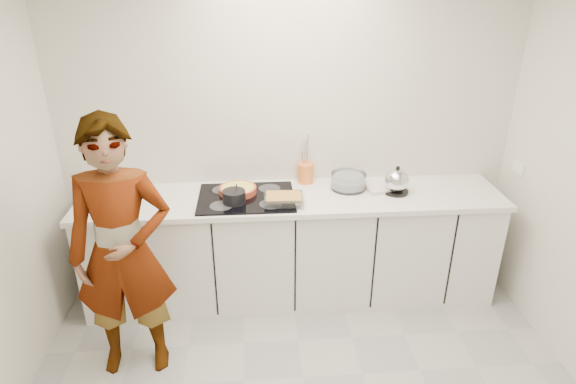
{
  "coord_description": "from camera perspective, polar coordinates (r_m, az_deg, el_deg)",
  "views": [
    {
      "loc": [
        -0.28,
        -2.03,
        2.48
      ],
      "look_at": [
        -0.05,
        1.05,
        1.05
      ],
      "focal_mm": 30.0,
      "sensor_mm": 36.0,
      "label": 1
    }
  ],
  "objects": [
    {
      "name": "wall_back",
      "position": [
        3.83,
        0.13,
        6.88
      ],
      "size": [
        3.6,
        0.0,
        2.6
      ],
      "primitive_type": "cube",
      "color": "silver",
      "rests_on": "ground"
    },
    {
      "name": "base_cabinets",
      "position": [
        3.9,
        0.48,
        -6.78
      ],
      "size": [
        3.2,
        0.58,
        0.87
      ],
      "primitive_type": "cube",
      "color": "white",
      "rests_on": "floor"
    },
    {
      "name": "countertop",
      "position": [
        3.68,
        0.51,
        -0.74
      ],
      "size": [
        3.24,
        0.64,
        0.04
      ],
      "primitive_type": "cube",
      "color": "white",
      "rests_on": "base_cabinets"
    },
    {
      "name": "hob",
      "position": [
        3.64,
        -4.96,
        -0.67
      ],
      "size": [
        0.72,
        0.54,
        0.01
      ],
      "primitive_type": "cube",
      "color": "black",
      "rests_on": "countertop"
    },
    {
      "name": "tart_dish",
      "position": [
        3.7,
        -5.98,
        0.28
      ],
      "size": [
        0.32,
        0.32,
        0.05
      ],
      "color": "#A53D25",
      "rests_on": "hob"
    },
    {
      "name": "saucepan",
      "position": [
        3.54,
        -6.41,
        -0.55
      ],
      "size": [
        0.2,
        0.2,
        0.16
      ],
      "color": "black",
      "rests_on": "hob"
    },
    {
      "name": "baking_dish",
      "position": [
        3.53,
        -0.52,
        -0.77
      ],
      "size": [
        0.29,
        0.22,
        0.05
      ],
      "color": "silver",
      "rests_on": "hob"
    },
    {
      "name": "mixing_bowl",
      "position": [
        3.8,
        7.16,
        1.23
      ],
      "size": [
        0.28,
        0.28,
        0.13
      ],
      "color": "silver",
      "rests_on": "countertop"
    },
    {
      "name": "tea_towel",
      "position": [
        3.81,
        10.9,
        0.3
      ],
      "size": [
        0.22,
        0.17,
        0.03
      ],
      "primitive_type": "cube",
      "rotation": [
        0.0,
        0.0,
        0.16
      ],
      "color": "white",
      "rests_on": "countertop"
    },
    {
      "name": "kettle",
      "position": [
        3.78,
        12.74,
        1.22
      ],
      "size": [
        0.24,
        0.24,
        0.22
      ],
      "color": "black",
      "rests_on": "countertop"
    },
    {
      "name": "utensil_crock",
      "position": [
        3.89,
        2.08,
        2.27
      ],
      "size": [
        0.14,
        0.14,
        0.16
      ],
      "primitive_type": "cylinder",
      "rotation": [
        0.0,
        0.0,
        0.14
      ],
      "color": "orange",
      "rests_on": "countertop"
    },
    {
      "name": "cook",
      "position": [
        3.18,
        -19.02,
        -6.81
      ],
      "size": [
        0.67,
        0.46,
        1.76
      ],
      "primitive_type": "imported",
      "rotation": [
        0.0,
        0.0,
        0.07
      ],
      "color": "white",
      "rests_on": "floor"
    }
  ]
}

